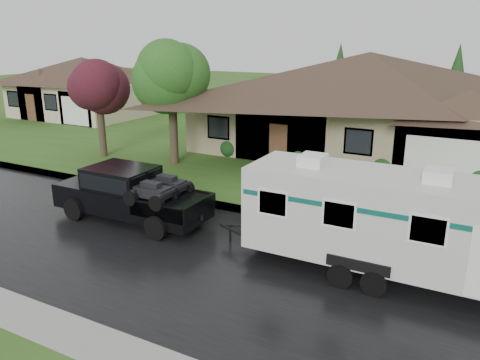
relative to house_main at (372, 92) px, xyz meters
The scene contains 11 objects.
ground 14.48m from the house_main, 99.41° to the right, with size 140.00×140.00×0.00m, color #30541A.
road 16.40m from the house_main, 98.24° to the right, with size 140.00×8.00×0.01m, color black.
curb 12.32m from the house_main, 101.19° to the right, with size 140.00×0.50×0.15m, color gray.
lawn 4.36m from the house_main, 153.11° to the left, with size 140.00×26.00×0.15m, color #30541A.
house_main is the anchor object (origin of this frame).
house_far 24.17m from the house_main, behind, with size 10.80×8.64×5.80m.
tree_left_green 11.15m from the house_main, 139.24° to the right, with size 3.88×3.88×6.42m.
tree_red 15.04m from the house_main, 148.50° to the right, with size 3.31×3.31×5.47m.
shrub_row 5.42m from the house_main, 93.69° to the right, with size 13.60×1.00×1.00m.
pickup_truck 15.49m from the house_main, 110.77° to the right, with size 5.97×2.27×1.99m.
travel_trailer 14.80m from the house_main, 76.67° to the right, with size 7.36×2.59×3.30m.
Camera 1 is at (8.14, -12.93, 6.53)m, focal length 35.00 mm.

